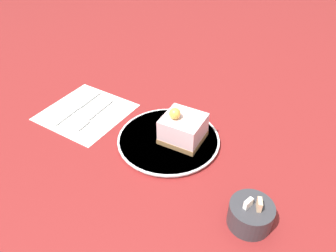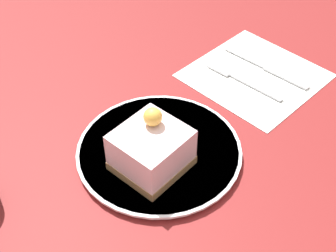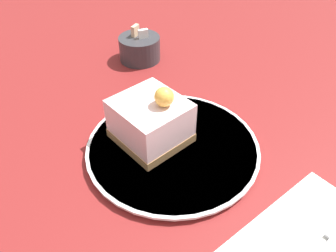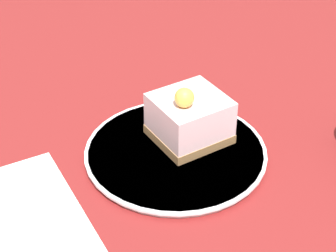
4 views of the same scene
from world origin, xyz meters
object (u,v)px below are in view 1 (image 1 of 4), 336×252
Objects in this scene: cake_slice at (183,128)px; sugar_bowl at (250,214)px; fork at (91,117)px; knife at (82,105)px; plate at (169,140)px.

sugar_bowl is (-0.21, 0.16, -0.02)m from cake_slice.
knife is (0.06, -0.04, 0.00)m from fork.
plate is 2.47× the size of cake_slice.
fork is at bearing -17.24° from sugar_bowl.
plate is at bearing -175.06° from fork.
sugar_bowl is at bearing 165.03° from knife.
fork is at bearing 150.03° from knife.
plate is 0.29m from knife.
cake_slice reaches higher than sugar_bowl.
plate is at bearing 177.10° from knife.
plate reaches higher than knife.
knife is at bearing -29.97° from fork.
fork is 0.85× the size of knife.
sugar_bowl is (-0.48, 0.15, 0.02)m from fork.
fork is (0.23, 0.00, -0.00)m from plate.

